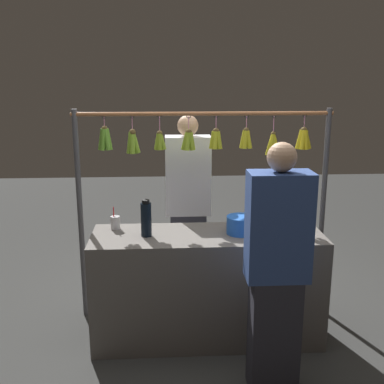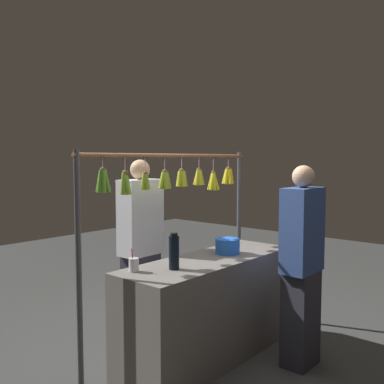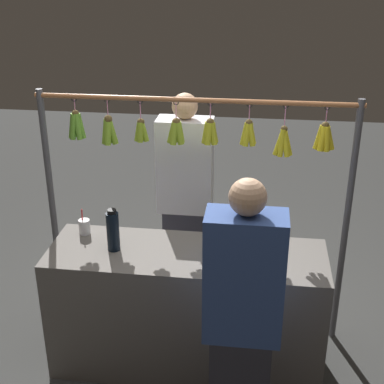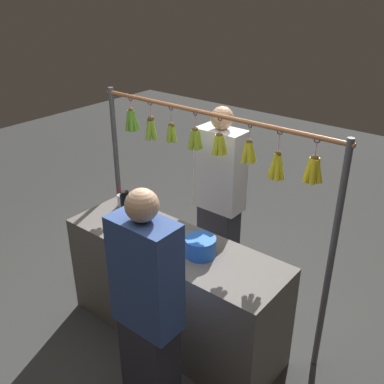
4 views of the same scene
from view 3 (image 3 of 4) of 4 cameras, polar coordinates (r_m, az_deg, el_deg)
ground_plane at (r=3.90m, az=-0.54°, el=-17.24°), size 12.00×12.00×0.00m
market_counter at (r=3.63m, az=-0.56°, el=-12.17°), size 1.74×0.57×0.85m
display_rack at (r=3.57m, az=0.40°, el=3.20°), size 2.08×0.12×1.75m
water_bottle at (r=3.40m, az=-8.28°, el=-4.03°), size 0.08×0.08×0.28m
blue_bucket at (r=3.34m, az=3.69°, el=-5.67°), size 0.21×0.21×0.13m
drink_cup at (r=3.66m, az=-11.19°, el=-3.58°), size 0.07×0.07×0.17m
vendor_person at (r=4.06m, az=-0.70°, el=-1.38°), size 0.40×0.22×1.68m
customer_person at (r=2.86m, az=5.23°, el=-14.10°), size 0.39×0.21×1.63m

